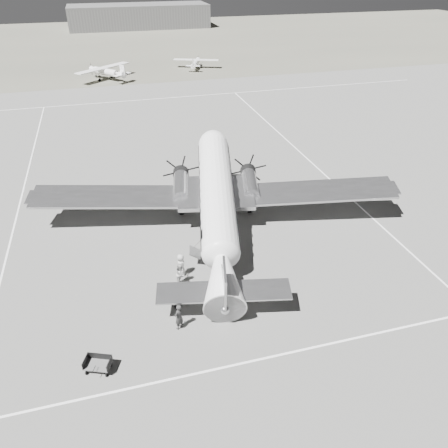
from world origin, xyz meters
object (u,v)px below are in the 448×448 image
at_px(dc3_airliner, 217,203).
at_px(light_plane_right, 196,63).
at_px(light_plane_left, 106,73).
at_px(passenger, 181,265).
at_px(baggage_cart_near, 180,296).
at_px(baggage_cart_far, 98,365).
at_px(hangar_main, 139,16).
at_px(ramp_agent, 181,274).
at_px(ground_crew, 179,317).

bearing_deg(dc3_airliner, light_plane_right, 91.51).
xyz_separation_m(light_plane_left, passenger, (2.59, -60.05, -0.34)).
bearing_deg(dc3_airliner, light_plane_left, 108.76).
bearing_deg(baggage_cart_near, baggage_cart_far, -166.85).
bearing_deg(light_plane_right, baggage_cart_far, -84.91).
bearing_deg(hangar_main, light_plane_left, -101.39).
distance_m(hangar_main, ramp_agent, 126.62).
xyz_separation_m(baggage_cart_far, ground_crew, (4.89, 1.99, 0.48)).
distance_m(baggage_cart_near, baggage_cart_far, 6.93).
relative_size(hangar_main, dc3_airliner, 1.36).
bearing_deg(passenger, light_plane_left, 10.62).
bearing_deg(light_plane_left, baggage_cart_near, -128.11).
bearing_deg(light_plane_right, light_plane_left, -143.46).
bearing_deg(light_plane_left, passenger, -127.46).
height_order(ground_crew, passenger, ground_crew).
bearing_deg(baggage_cart_far, hangar_main, 105.30).
bearing_deg(dc3_airliner, ramp_agent, -114.78).
bearing_deg(passenger, ramp_agent, 175.98).
bearing_deg(passenger, ground_crew, 175.98).
relative_size(hangar_main, baggage_cart_far, 28.06).
bearing_deg(baggage_cart_near, dc3_airliner, 32.71).
bearing_deg(dc3_airliner, passenger, -118.56).
distance_m(hangar_main, passenger, 125.70).
xyz_separation_m(hangar_main, dc3_airliner, (-6.71, -120.78, -0.36)).
distance_m(hangar_main, baggage_cart_far, 133.38).
bearing_deg(hangar_main, dc3_airliner, -93.18).
relative_size(baggage_cart_far, passenger, 0.85).
bearing_deg(light_plane_right, dc3_airliner, -79.16).
xyz_separation_m(hangar_main, ground_crew, (-11.64, -130.33, -2.39)).
relative_size(light_plane_right, ground_crew, 5.03).
distance_m(dc3_airliner, baggage_cart_far, 15.36).
bearing_deg(light_plane_right, ground_crew, -81.62).
relative_size(light_plane_left, ground_crew, 6.47).
bearing_deg(baggage_cart_far, light_plane_left, 109.53).
height_order(hangar_main, ground_crew, hangar_main).
height_order(baggage_cart_near, ramp_agent, ramp_agent).
xyz_separation_m(light_plane_left, ramp_agent, (2.40, -60.95, -0.38)).
height_order(baggage_cart_far, passenger, passenger).
xyz_separation_m(baggage_cart_near, passenger, (0.59, 2.74, 0.41)).
height_order(light_plane_left, ramp_agent, light_plane_left).
relative_size(dc3_airliner, light_plane_right, 3.38).
xyz_separation_m(hangar_main, baggage_cart_far, (-16.53, -132.32, -2.88)).
height_order(dc3_airliner, baggage_cart_near, dc3_airliner).
bearing_deg(ground_crew, ramp_agent, -142.07).
bearing_deg(light_plane_right, passenger, -81.69).
height_order(light_plane_right, ramp_agent, light_plane_right).
height_order(light_plane_left, light_plane_right, light_plane_left).
xyz_separation_m(baggage_cart_near, ground_crew, (-0.51, -2.35, 0.44)).
distance_m(baggage_cart_far, ground_crew, 5.30).
bearing_deg(hangar_main, baggage_cart_far, -97.12).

